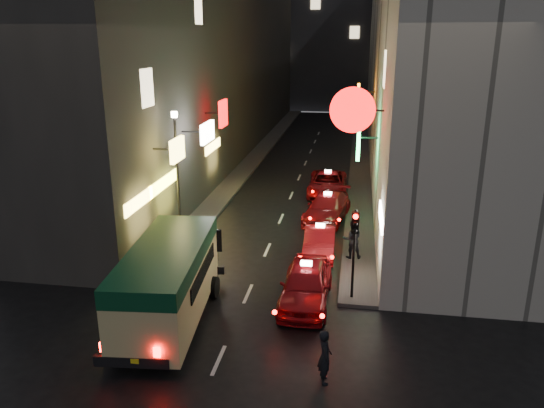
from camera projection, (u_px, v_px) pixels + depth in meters
The scene contains 14 objects.
building_left at pixel (214, 43), 43.13m from camera, with size 7.45×52.00×18.00m.
building_right at pixel (415, 44), 40.70m from camera, with size 8.32×52.00×18.00m.
building_far at pixel (333, 25), 71.42m from camera, with size 30.00×10.00×22.00m, color #333338.
sidewalk_left at pixel (260, 152), 45.28m from camera, with size 1.50×52.00×0.15m, color #464341.
sidewalk_right at pixel (360, 156), 43.99m from camera, with size 1.50×52.00×0.15m, color #464341.
minibus at pixel (168, 276), 18.07m from camera, with size 2.90×6.79×2.84m.
taxi_near at pixel (306, 281), 19.72m from camera, with size 2.34×5.59×1.94m.
taxi_second at pixel (320, 238), 24.25m from camera, with size 2.05×4.78×1.68m.
taxi_third at pixel (327, 205), 28.74m from camera, with size 2.90×5.43×1.81m.
taxi_far at pixel (328, 182), 33.30m from camera, with size 2.21×5.26×1.83m.
pedestrian_crossing at pixel (325, 353), 15.15m from camera, with size 0.62×0.40×1.89m, color black.
pedestrian_sidewalk at pixel (352, 237), 23.38m from camera, with size 0.75×0.47×1.99m, color black.
traffic_light at pixel (355, 236), 19.22m from camera, with size 0.26×0.43×3.50m.
lamp_post at pixel (177, 169), 24.41m from camera, with size 0.28×0.28×6.22m.
Camera 1 is at (3.90, -9.74, 9.61)m, focal length 35.00 mm.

